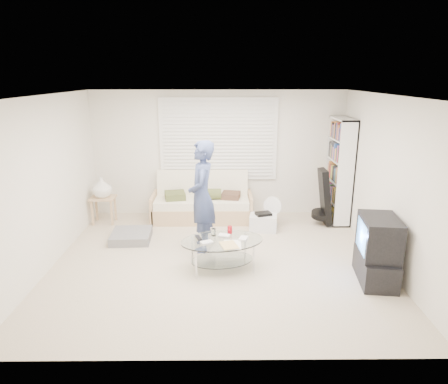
{
  "coord_description": "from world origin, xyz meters",
  "views": [
    {
      "loc": [
        0.04,
        -5.64,
        2.77
      ],
      "look_at": [
        0.09,
        0.3,
        1.02
      ],
      "focal_mm": 32.0,
      "sensor_mm": 36.0,
      "label": 1
    }
  ],
  "objects_px": {
    "futon_sofa": "(202,204)",
    "coffee_table": "(222,245)",
    "tv_unit": "(377,251)",
    "bookshelf": "(339,171)"
  },
  "relations": [
    {
      "from": "tv_unit",
      "to": "coffee_table",
      "type": "relative_size",
      "value": 0.69
    },
    {
      "from": "futon_sofa",
      "to": "tv_unit",
      "type": "distance_m",
      "value": 3.55
    },
    {
      "from": "tv_unit",
      "to": "coffee_table",
      "type": "bearing_deg",
      "value": 169.69
    },
    {
      "from": "futon_sofa",
      "to": "coffee_table",
      "type": "xyz_separation_m",
      "value": [
        0.39,
        -2.11,
        0.05
      ]
    },
    {
      "from": "futon_sofa",
      "to": "bookshelf",
      "type": "relative_size",
      "value": 0.97
    },
    {
      "from": "futon_sofa",
      "to": "tv_unit",
      "type": "height_order",
      "value": "futon_sofa"
    },
    {
      "from": "futon_sofa",
      "to": "bookshelf",
      "type": "height_order",
      "value": "bookshelf"
    },
    {
      "from": "bookshelf",
      "to": "tv_unit",
      "type": "xyz_separation_m",
      "value": [
        -0.13,
        -2.42,
        -0.55
      ]
    },
    {
      "from": "bookshelf",
      "to": "tv_unit",
      "type": "bearing_deg",
      "value": -92.95
    },
    {
      "from": "futon_sofa",
      "to": "bookshelf",
      "type": "bearing_deg",
      "value": -1.63
    }
  ]
}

